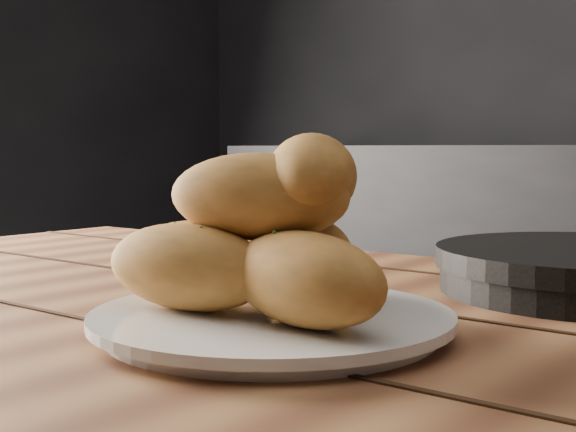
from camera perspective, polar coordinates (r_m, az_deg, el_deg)
name	(u,v)px	position (r m, az deg, el deg)	size (l,w,h in m)	color
plate	(272,322)	(0.62, -1.16, -7.55)	(0.28, 0.28, 0.02)	silver
bread_rolls	(259,241)	(0.62, -2.08, -1.77)	(0.28, 0.21, 0.14)	#CD8539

